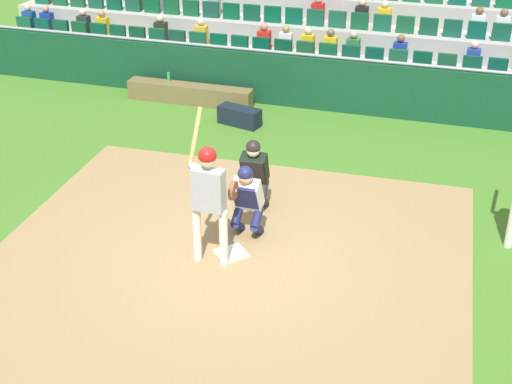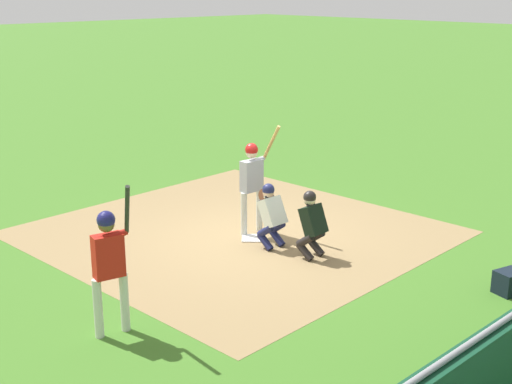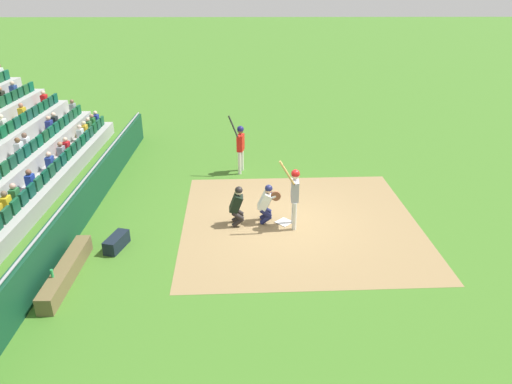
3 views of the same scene
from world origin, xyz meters
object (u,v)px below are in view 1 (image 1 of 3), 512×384
object	(u,v)px
catcher_crouching	(246,197)
water_bottle_on_bench	(169,77)
batter_at_plate	(208,191)
dugout_bench	(190,94)
home_plate_umpire	(254,171)
equipment_duffel_bag	(239,116)
home_plate_marker	(232,253)

from	to	relation	value
catcher_crouching	water_bottle_on_bench	bearing A→B (deg)	-55.82
batter_at_plate	dugout_bench	distance (m)	6.67
catcher_crouching	home_plate_umpire	world-z (taller)	home_plate_umpire
catcher_crouching	equipment_duffel_bag	bearing A→B (deg)	-70.28
dugout_bench	water_bottle_on_bench	world-z (taller)	water_bottle_on_bench
batter_at_plate	catcher_crouching	bearing A→B (deg)	-109.97
equipment_duffel_bag	home_plate_umpire	bearing A→B (deg)	126.83
home_plate_umpire	equipment_duffel_bag	world-z (taller)	home_plate_umpire
batter_at_plate	home_plate_umpire	size ratio (longest dim) A/B	1.75
home_plate_marker	catcher_crouching	bearing A→B (deg)	-95.87
home_plate_umpire	water_bottle_on_bench	bearing A→B (deg)	-51.89
home_plate_marker	home_plate_umpire	distance (m)	1.62
dugout_bench	equipment_duffel_bag	xyz separation A→B (m)	(-1.50, 0.89, -0.03)
catcher_crouching	equipment_duffel_bag	xyz separation A→B (m)	(1.54, -4.29, -0.52)
equipment_duffel_bag	water_bottle_on_bench	bearing A→B (deg)	-11.09
dugout_bench	water_bottle_on_bench	xyz separation A→B (m)	(0.55, -0.10, 0.32)
home_plate_marker	water_bottle_on_bench	bearing A→B (deg)	-58.85
catcher_crouching	water_bottle_on_bench	world-z (taller)	catcher_crouching
dugout_bench	batter_at_plate	bearing A→B (deg)	114.50
batter_at_plate	catcher_crouching	distance (m)	1.00
home_plate_marker	dugout_bench	distance (m)	6.47
water_bottle_on_bench	equipment_duffel_bag	size ratio (longest dim) A/B	0.23
home_plate_marker	water_bottle_on_bench	xyz separation A→B (m)	(3.53, -5.84, 0.53)
dugout_bench	home_plate_marker	bearing A→B (deg)	117.44
home_plate_marker	equipment_duffel_bag	world-z (taller)	equipment_duffel_bag
catcher_crouching	dugout_bench	bearing A→B (deg)	-59.62
home_plate_marker	water_bottle_on_bench	distance (m)	6.84
water_bottle_on_bench	home_plate_umpire	bearing A→B (deg)	128.11
home_plate_umpire	equipment_duffel_bag	bearing A→B (deg)	-67.77
catcher_crouching	dugout_bench	world-z (taller)	catcher_crouching
home_plate_marker	dugout_bench	bearing A→B (deg)	-62.56
home_plate_marker	dugout_bench	world-z (taller)	dugout_bench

